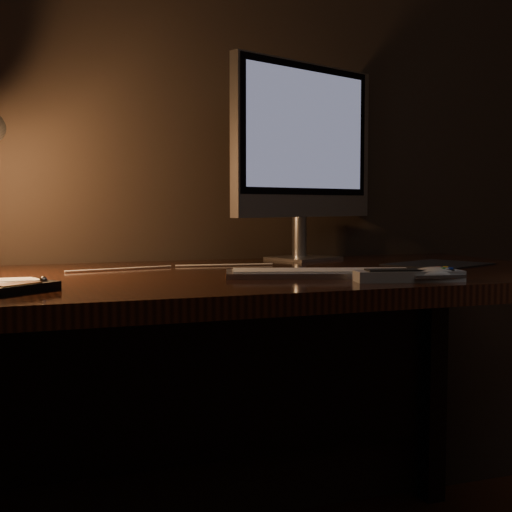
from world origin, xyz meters
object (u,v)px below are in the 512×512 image
object	(u,v)px
monitor	(305,144)
keyboard	(322,273)
mouse	(435,276)
media_remote	(23,287)
desk	(221,326)
tv_remote	(409,275)

from	to	relation	value
monitor	keyboard	distance (m)	0.55
monitor	mouse	size ratio (longest dim) A/B	5.02
monitor	keyboard	size ratio (longest dim) A/B	1.32
media_remote	mouse	bearing A→B (deg)	-44.27
monitor	mouse	world-z (taller)	monitor
media_remote	keyboard	bearing A→B (deg)	-30.99
media_remote	desk	bearing A→B (deg)	-5.24
desk	keyboard	world-z (taller)	keyboard
mouse	media_remote	bearing A→B (deg)	-177.82
desk	tv_remote	size ratio (longest dim) A/B	7.34
keyboard	media_remote	distance (m)	0.60
mouse	media_remote	world-z (taller)	media_remote
desk	monitor	distance (m)	0.58
media_remote	tv_remote	world-z (taller)	tv_remote
tv_remote	monitor	bearing A→B (deg)	99.84
keyboard	tv_remote	distance (m)	0.19
desk	mouse	xyz separation A→B (m)	(0.32, -0.37, 0.14)
desk	mouse	size ratio (longest dim) A/B	15.28
monitor	tv_remote	distance (m)	0.65
media_remote	monitor	bearing A→B (deg)	-3.92
mouse	monitor	bearing A→B (deg)	100.57
desk	tv_remote	distance (m)	0.47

